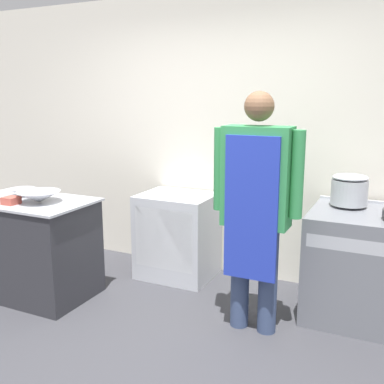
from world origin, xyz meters
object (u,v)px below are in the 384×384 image
(stove, at_px, (371,267))
(plastic_tub, at_px, (11,201))
(fridge_unit, at_px, (177,235))
(mixing_bowl, at_px, (39,197))
(person_cook, at_px, (256,199))
(stock_pot, at_px, (349,189))

(stove, relative_size, plastic_tub, 7.95)
(fridge_unit, xyz_separation_m, mixing_bowl, (-0.82, -0.95, 0.50))
(stove, xyz_separation_m, person_cook, (-0.78, -0.56, 0.59))
(fridge_unit, bearing_deg, plastic_tub, -132.11)
(stock_pot, bearing_deg, person_cook, -128.96)
(stove, relative_size, stock_pot, 3.32)
(person_cook, height_order, mixing_bowl, person_cook)
(stove, xyz_separation_m, plastic_tub, (-2.76, -0.97, 0.46))
(stove, distance_m, plastic_tub, 2.96)
(mixing_bowl, relative_size, plastic_tub, 3.05)
(mixing_bowl, height_order, plastic_tub, mixing_bowl)
(person_cook, xyz_separation_m, mixing_bowl, (-1.82, -0.26, -0.11))
(mixing_bowl, xyz_separation_m, stock_pot, (2.38, 0.96, 0.10))
(person_cook, xyz_separation_m, stock_pot, (0.56, 0.70, -0.01))
(stove, xyz_separation_m, fridge_unit, (-1.77, 0.13, -0.02))
(fridge_unit, xyz_separation_m, stock_pot, (1.56, 0.01, 0.60))
(mixing_bowl, distance_m, plastic_tub, 0.22)
(person_cook, distance_m, mixing_bowl, 1.84)
(mixing_bowl, bearing_deg, person_cook, 8.16)
(plastic_tub, bearing_deg, stove, 19.32)
(stove, height_order, stock_pot, stock_pot)
(stove, relative_size, fridge_unit, 1.16)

